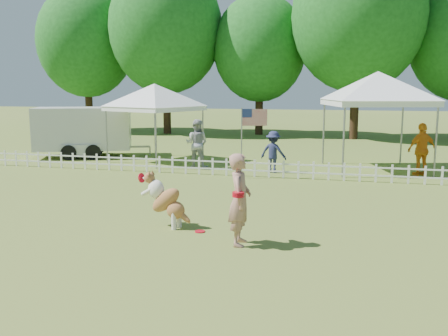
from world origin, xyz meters
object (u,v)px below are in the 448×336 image
frisbee_on_turf (200,231)px  cargo_trailer (84,132)px  canopy_tent_left (155,124)px  flag_pole (242,143)px  spectator_a (197,144)px  handler (240,200)px  canopy_tent_right (376,122)px  spectator_b (273,152)px  dog (167,200)px  spectator_c (422,150)px

frisbee_on_turf → cargo_trailer: bearing=130.5°
canopy_tent_left → flag_pole: 5.18m
cargo_trailer → spectator_a: bearing=-38.9°
handler → canopy_tent_right: 10.47m
flag_pole → canopy_tent_left: bearing=126.5°
canopy_tent_left → spectator_b: (5.14, -1.46, -0.81)m
cargo_trailer → spectator_a: (5.78, -1.68, -0.19)m
frisbee_on_turf → spectator_a: bearing=108.0°
spectator_b → dog: bearing=95.0°
spectator_b → spectator_c: 5.13m
frisbee_on_turf → spectator_b: size_ratio=0.15×
flag_pole → handler: bearing=-97.3°
handler → canopy_tent_left: canopy_tent_left is taller
canopy_tent_left → cargo_trailer: (-3.64, 0.57, -0.45)m
dog → flag_pole: flag_pole is taller
frisbee_on_turf → cargo_trailer: cargo_trailer is taller
cargo_trailer → spectator_a: 6.02m
spectator_a → spectator_c: bearing=-177.9°
handler → dog: size_ratio=1.50×
dog → spectator_c: 10.38m
canopy_tent_left → flag_pole: canopy_tent_left is taller
frisbee_on_turf → flag_pole: bearing=94.7°
frisbee_on_turf → spectator_c: bearing=57.5°
dog → spectator_a: 8.25m
cargo_trailer → canopy_tent_left: bearing=-31.7°
cargo_trailer → spectator_a: cargo_trailer is taller
dog → canopy_tent_left: bearing=126.3°
frisbee_on_turf → spectator_b: (0.33, 7.87, 0.74)m
dog → frisbee_on_turf: bearing=-0.9°
dog → canopy_tent_right: (4.70, 9.22, 1.17)m
cargo_trailer → spectator_c: cargo_trailer is taller
canopy_tent_left → spectator_b: size_ratio=2.08×
spectator_c → cargo_trailer: bearing=-34.8°
canopy_tent_right → spectator_b: (-3.55, -1.54, -1.02)m
dog → canopy_tent_left: canopy_tent_left is taller
dog → spectator_c: size_ratio=0.65×
spectator_b → cargo_trailer: bearing=0.4°
handler → cargo_trailer: size_ratio=0.36×
canopy_tent_right → spectator_a: 6.72m
flag_pole → frisbee_on_turf: bearing=-104.8°
handler → canopy_tent_left: size_ratio=0.58×
frisbee_on_turf → spectator_a: (-2.68, 8.23, 0.92)m
spectator_a → spectator_b: spectator_a is taller
dog → flag_pole: size_ratio=0.50×
canopy_tent_left → flag_pole: size_ratio=1.31×
flag_pole → spectator_c: flag_pole is taller
spectator_b → frisbee_on_turf: bearing=101.1°
canopy_tent_right → spectator_a: (-6.56, -1.19, -0.85)m
spectator_a → canopy_tent_right: bearing=-169.5°
cargo_trailer → spectator_b: bearing=-35.8°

